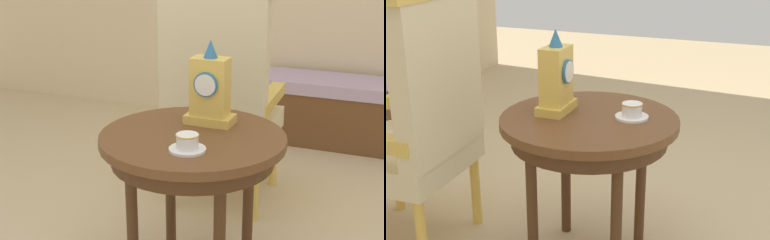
% 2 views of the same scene
% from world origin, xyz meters
% --- Properties ---
extents(side_table, '(0.71, 0.71, 0.65)m').
position_xyz_m(side_table, '(0.02, 0.09, 0.57)').
color(side_table, brown).
rests_on(side_table, ground).
extents(teacup_left, '(0.13, 0.13, 0.06)m').
position_xyz_m(teacup_left, '(0.07, -0.07, 0.67)').
color(teacup_left, white).
rests_on(teacup_left, side_table).
extents(mantel_clock, '(0.19, 0.11, 0.34)m').
position_xyz_m(mantel_clock, '(0.04, 0.23, 0.78)').
color(mantel_clock, gold).
rests_on(mantel_clock, side_table).
extents(armchair, '(0.57, 0.55, 1.14)m').
position_xyz_m(armchair, '(-0.12, 0.80, 0.59)').
color(armchair, beige).
rests_on(armchair, ground).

